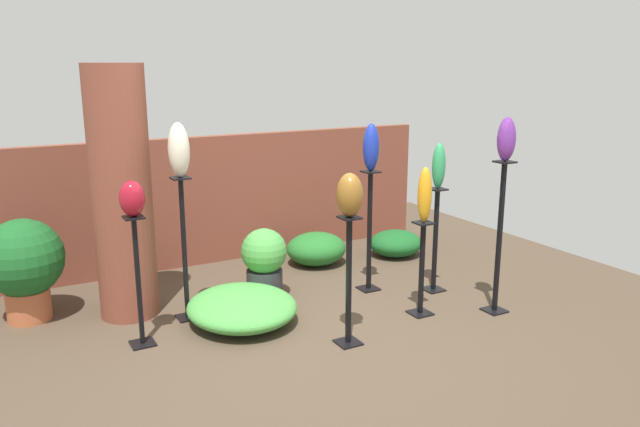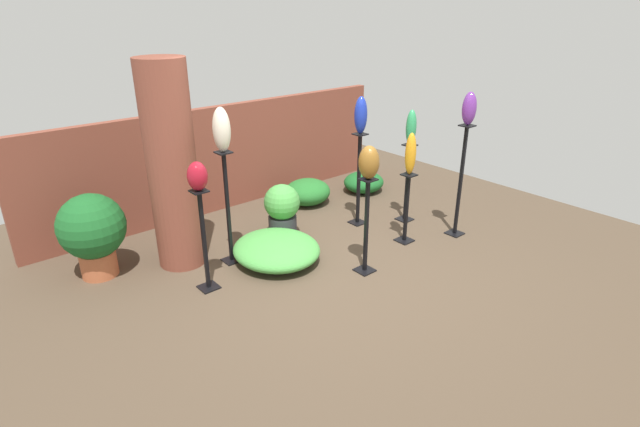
{
  "view_description": "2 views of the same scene",
  "coord_description": "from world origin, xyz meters",
  "px_view_note": "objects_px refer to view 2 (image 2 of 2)",
  "views": [
    {
      "loc": [
        -2.38,
        -4.34,
        2.35
      ],
      "look_at": [
        0.16,
        0.23,
        1.07
      ],
      "focal_mm": 35.0,
      "sensor_mm": 36.0,
      "label": 1
    },
    {
      "loc": [
        -3.42,
        -3.63,
        2.87
      ],
      "look_at": [
        -0.22,
        0.12,
        0.75
      ],
      "focal_mm": 28.0,
      "sensor_mm": 36.0,
      "label": 2
    }
  ],
  "objects_px": {
    "art_vase_amber": "(411,154)",
    "pedestal_jade": "(407,187)",
    "art_vase_jade": "(411,127)",
    "art_vase_ruby": "(197,176)",
    "potted_plant_front_right": "(282,209)",
    "art_vase_ivory": "(222,130)",
    "art_vase_cobalt": "(361,115)",
    "pedestal_violet": "(460,186)",
    "art_vase_violet": "(469,109)",
    "brick_pillar": "(172,167)",
    "pedestal_amber": "(406,212)",
    "pedestal_bronze": "(366,231)",
    "art_vase_bronze": "(369,162)",
    "pedestal_ruby": "(205,245)",
    "pedestal_ivory": "(228,213)",
    "pedestal_cobalt": "(359,183)",
    "potted_plant_walkway_edge": "(92,230)"
  },
  "relations": [
    {
      "from": "art_vase_violet",
      "to": "pedestal_amber",
      "type": "bearing_deg",
      "value": 156.11
    },
    {
      "from": "art_vase_violet",
      "to": "potted_plant_front_right",
      "type": "distance_m",
      "value": 2.6
    },
    {
      "from": "art_vase_bronze",
      "to": "art_vase_amber",
      "type": "bearing_deg",
      "value": 12.82
    },
    {
      "from": "art_vase_violet",
      "to": "art_vase_ruby",
      "type": "bearing_deg",
      "value": 163.76
    },
    {
      "from": "art_vase_cobalt",
      "to": "potted_plant_walkway_edge",
      "type": "relative_size",
      "value": 0.5
    },
    {
      "from": "pedestal_ruby",
      "to": "pedestal_jade",
      "type": "xyz_separation_m",
      "value": [
        3.0,
        -0.18,
        -0.02
      ]
    },
    {
      "from": "pedestal_ivory",
      "to": "pedestal_jade",
      "type": "distance_m",
      "value": 2.55
    },
    {
      "from": "pedestal_ivory",
      "to": "pedestal_bronze",
      "type": "xyz_separation_m",
      "value": [
        1.03,
        -1.2,
        -0.11
      ]
    },
    {
      "from": "art_vase_amber",
      "to": "pedestal_jade",
      "type": "bearing_deg",
      "value": 40.41
    },
    {
      "from": "art_vase_ruby",
      "to": "pedestal_bronze",
      "type": "bearing_deg",
      "value": -28.42
    },
    {
      "from": "potted_plant_walkway_edge",
      "to": "potted_plant_front_right",
      "type": "bearing_deg",
      "value": -14.65
    },
    {
      "from": "pedestal_jade",
      "to": "art_vase_ivory",
      "type": "height_order",
      "value": "art_vase_ivory"
    },
    {
      "from": "art_vase_amber",
      "to": "pedestal_amber",
      "type": "bearing_deg",
      "value": 90.0
    },
    {
      "from": "art_vase_bronze",
      "to": "art_vase_ruby",
      "type": "bearing_deg",
      "value": 151.58
    },
    {
      "from": "art_vase_ivory",
      "to": "potted_plant_front_right",
      "type": "xyz_separation_m",
      "value": [
        0.85,
        0.12,
        -1.19
      ]
    },
    {
      "from": "pedestal_cobalt",
      "to": "art_vase_ruby",
      "type": "xyz_separation_m",
      "value": [
        -2.41,
        -0.17,
        0.69
      ]
    },
    {
      "from": "pedestal_violet",
      "to": "art_vase_violet",
      "type": "distance_m",
      "value": 0.99
    },
    {
      "from": "art_vase_violet",
      "to": "art_vase_bronze",
      "type": "relative_size",
      "value": 1.1
    },
    {
      "from": "potted_plant_front_right",
      "to": "pedestal_jade",
      "type": "bearing_deg",
      "value": -21.97
    },
    {
      "from": "brick_pillar",
      "to": "pedestal_ivory",
      "type": "distance_m",
      "value": 0.79
    },
    {
      "from": "pedestal_violet",
      "to": "art_vase_violet",
      "type": "relative_size",
      "value": 3.67
    },
    {
      "from": "art_vase_ivory",
      "to": "art_vase_ruby",
      "type": "bearing_deg",
      "value": -144.48
    },
    {
      "from": "brick_pillar",
      "to": "art_vase_bronze",
      "type": "distance_m",
      "value": 2.15
    },
    {
      "from": "potted_plant_front_right",
      "to": "art_vase_cobalt",
      "type": "bearing_deg",
      "value": -16.27
    },
    {
      "from": "pedestal_violet",
      "to": "art_vase_amber",
      "type": "distance_m",
      "value": 0.88
    },
    {
      "from": "brick_pillar",
      "to": "art_vase_bronze",
      "type": "height_order",
      "value": "brick_pillar"
    },
    {
      "from": "art_vase_ruby",
      "to": "art_vase_jade",
      "type": "relative_size",
      "value": 0.64
    },
    {
      "from": "art_vase_ivory",
      "to": "art_vase_ruby",
      "type": "distance_m",
      "value": 0.7
    },
    {
      "from": "pedestal_amber",
      "to": "art_vase_cobalt",
      "type": "xyz_separation_m",
      "value": [
        -0.07,
        0.79,
        1.1
      ]
    },
    {
      "from": "art_vase_jade",
      "to": "art_vase_ruby",
      "type": "bearing_deg",
      "value": 176.55
    },
    {
      "from": "art_vase_ivory",
      "to": "art_vase_cobalt",
      "type": "distance_m",
      "value": 1.91
    },
    {
      "from": "pedestal_ivory",
      "to": "potted_plant_front_right",
      "type": "bearing_deg",
      "value": 7.96
    },
    {
      "from": "pedestal_jade",
      "to": "art_vase_amber",
      "type": "relative_size",
      "value": 2.13
    },
    {
      "from": "pedestal_ivory",
      "to": "art_vase_violet",
      "type": "xyz_separation_m",
      "value": [
        2.64,
        -1.28,
        1.04
      ]
    },
    {
      "from": "pedestal_cobalt",
      "to": "pedestal_jade",
      "type": "bearing_deg",
      "value": -31.19
    },
    {
      "from": "pedestal_jade",
      "to": "potted_plant_walkway_edge",
      "type": "distance_m",
      "value": 3.98
    },
    {
      "from": "pedestal_amber",
      "to": "pedestal_bronze",
      "type": "relative_size",
      "value": 0.81
    },
    {
      "from": "pedestal_ruby",
      "to": "art_vase_amber",
      "type": "height_order",
      "value": "art_vase_amber"
    },
    {
      "from": "pedestal_ruby",
      "to": "art_vase_violet",
      "type": "relative_size",
      "value": 2.82
    },
    {
      "from": "potted_plant_walkway_edge",
      "to": "brick_pillar",
      "type": "bearing_deg",
      "value": -20.2
    },
    {
      "from": "brick_pillar",
      "to": "art_vase_cobalt",
      "type": "xyz_separation_m",
      "value": [
        2.35,
        -0.56,
        0.34
      ]
    },
    {
      "from": "art_vase_ivory",
      "to": "art_vase_cobalt",
      "type": "xyz_separation_m",
      "value": [
        1.9,
        -0.19,
        -0.08
      ]
    },
    {
      "from": "pedestal_amber",
      "to": "potted_plant_front_right",
      "type": "relative_size",
      "value": 1.25
    },
    {
      "from": "pedestal_violet",
      "to": "pedestal_bronze",
      "type": "height_order",
      "value": "pedestal_violet"
    },
    {
      "from": "pedestal_jade",
      "to": "art_vase_violet",
      "type": "bearing_deg",
      "value": -78.34
    },
    {
      "from": "pedestal_cobalt",
      "to": "potted_plant_front_right",
      "type": "relative_size",
      "value": 1.75
    },
    {
      "from": "pedestal_violet",
      "to": "art_vase_cobalt",
      "type": "height_order",
      "value": "art_vase_cobalt"
    },
    {
      "from": "art_vase_jade",
      "to": "pedestal_violet",
      "type": "bearing_deg",
      "value": -78.34
    },
    {
      "from": "pedestal_ivory",
      "to": "pedestal_ruby",
      "type": "relative_size",
      "value": 1.2
    },
    {
      "from": "art_vase_ivory",
      "to": "art_vase_amber",
      "type": "xyz_separation_m",
      "value": [
        1.97,
        -0.98,
        -0.42
      ]
    }
  ]
}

